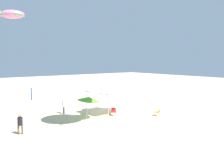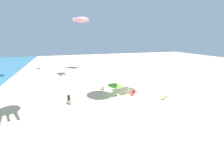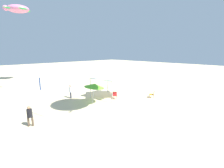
% 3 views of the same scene
% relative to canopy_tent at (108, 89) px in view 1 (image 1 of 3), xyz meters
% --- Properties ---
extents(ground, '(120.00, 120.00, 0.10)m').
position_rel_canopy_tent_xyz_m(ground, '(1.98, -0.69, -2.81)').
color(ground, beige).
extents(canopy_tent, '(3.99, 4.16, 3.09)m').
position_rel_canopy_tent_xyz_m(canopy_tent, '(0.00, 0.00, 0.00)').
color(canopy_tent, '#B7B7BC').
rests_on(canopy_tent, ground).
extents(beach_umbrella, '(2.24, 2.23, 2.45)m').
position_rel_canopy_tent_xyz_m(beach_umbrella, '(-0.76, 2.98, -0.70)').
color(beach_umbrella, silver).
rests_on(beach_umbrella, ground).
extents(folding_chair_left_of_tent, '(0.81, 0.80, 0.82)m').
position_rel_canopy_tent_xyz_m(folding_chair_left_of_tent, '(-1.07, 0.11, -2.28)').
color(folding_chair_left_of_tent, black).
rests_on(folding_chair_left_of_tent, ground).
extents(folding_chair_near_cooler, '(0.79, 0.75, 0.82)m').
position_rel_canopy_tent_xyz_m(folding_chair_near_cooler, '(-4.08, -3.53, -2.28)').
color(folding_chair_near_cooler, black).
rests_on(folding_chair_near_cooler, ground).
extents(banner_flag, '(0.36, 0.06, 3.62)m').
position_rel_canopy_tent_xyz_m(banner_flag, '(-0.33, 8.41, -0.57)').
color(banner_flag, silver).
rests_on(banner_flag, ground).
extents(person_by_tent, '(0.39, 0.40, 1.64)m').
position_rel_canopy_tent_xyz_m(person_by_tent, '(-1.47, 9.79, -1.79)').
color(person_by_tent, brown).
rests_on(person_by_tent, ground).
extents(person_watching_sky, '(0.43, 0.40, 1.68)m').
position_rel_canopy_tent_xyz_m(person_watching_sky, '(2.92, 3.91, -1.77)').
color(person_watching_sky, '#33384C').
rests_on(person_watching_sky, ground).
extents(kite_turtle_pink, '(4.53, 4.52, 1.34)m').
position_rel_canopy_tent_xyz_m(kite_turtle_pink, '(17.56, 5.07, 10.01)').
color(kite_turtle_pink, pink).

